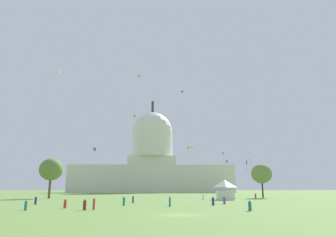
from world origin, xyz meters
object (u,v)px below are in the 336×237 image
person_red_front_left (65,204)px  kite_red_high (182,92)px  person_maroon_lawn_far_right (256,196)px  kite_green_low (227,161)px  kite_gold_high (134,116)px  person_teal_front_right (170,202)px  kite_yellow_low (192,147)px  kite_orange_high (139,76)px  tree_west_near (51,170)px  person_teal_front_center (26,206)px  person_maroon_aisle_center (133,199)px  person_maroon_back_left (85,205)px  capitol_building (152,162)px  person_navy_mid_center (36,201)px  kite_white_high (59,72)px  event_tent (225,190)px  kite_turquoise_low (251,154)px  person_red_mid_left (94,204)px  person_navy_near_tent (213,201)px  kite_black_mid (95,149)px  person_purple_mid_right (224,201)px  person_teal_edge_west (124,201)px  kite_magenta_mid (223,153)px  kite_cyan_mid (188,148)px  person_teal_back_center (250,206)px  tree_east_near (262,174)px

person_red_front_left → kite_red_high: bearing=43.8°
person_maroon_lawn_far_right → kite_green_low: 14.91m
kite_gold_high → kite_green_low: 65.36m
person_teal_front_right → kite_yellow_low: bearing=177.4°
person_red_front_left → kite_orange_high: (6.59, 79.42, 52.06)m
tree_west_near → person_teal_front_right: (35.33, -42.91, -7.97)m
person_teal_front_center → kite_orange_high: bearing=-120.1°
person_maroon_aisle_center → kite_yellow_low: 33.27m
person_teal_front_center → person_maroon_back_left: (8.40, 0.43, 0.05)m
person_maroon_aisle_center → person_maroon_back_left: (-5.57, -21.38, -0.02)m
capitol_building → person_maroon_lawn_far_right: (34.29, -117.82, -20.37)m
person_teal_front_center → kite_red_high: kite_red_high is taller
person_navy_mid_center → kite_white_high: 64.91m
event_tent → person_red_front_left: event_tent is taller
event_tent → person_maroon_aisle_center: bearing=-138.8°
person_teal_front_right → kite_green_low: size_ratio=1.65×
event_tent → kite_turquoise_low: size_ratio=1.47×
person_maroon_aisle_center → kite_gold_high: bearing=165.9°
person_red_mid_left → person_navy_near_tent: bearing=170.5°
person_navy_mid_center → kite_black_mid: size_ratio=0.45×
person_purple_mid_right → kite_yellow_low: 34.32m
tree_west_near → person_teal_front_center: bearing=-74.7°
person_maroon_lawn_far_right → person_maroon_back_left: size_ratio=0.98×
person_purple_mid_right → event_tent: bearing=-165.9°
person_maroon_back_left → kite_black_mid: kite_black_mid is taller
person_maroon_lawn_far_right → person_teal_edge_west: bearing=-72.0°
person_red_mid_left → kite_black_mid: size_ratio=0.48×
kite_orange_high → kite_magenta_mid: 69.37m
person_navy_near_tent → person_teal_front_right: (-8.30, -3.80, 0.10)m
person_red_mid_left → person_navy_near_tent: size_ratio=1.08×
person_teal_edge_west → person_navy_near_tent: bearing=51.0°
kite_magenta_mid → capitol_building: bearing=-142.2°
person_navy_near_tent → person_maroon_lawn_far_right: size_ratio=1.02×
kite_cyan_mid → kite_black_mid: bearing=74.4°
tree_west_near → kite_magenta_mid: size_ratio=3.51×
capitol_building → kite_green_low: capitol_building is taller
person_red_front_left → person_maroon_lawn_far_right: bearing=14.1°
person_teal_back_center → kite_green_low: bearing=17.4°
kite_green_low → kite_magenta_mid: size_ratio=0.31×
kite_white_high → tree_east_near: bearing=-76.8°
kite_gold_high → kite_white_high: 50.87m
kite_red_high → kite_white_high: 69.13m
person_maroon_lawn_far_right → kite_gold_high: size_ratio=0.50×
person_teal_front_right → kite_green_low: bearing=166.0°
person_maroon_aisle_center → kite_orange_high: kite_orange_high is taller
event_tent → person_navy_near_tent: (-8.24, -26.64, -1.94)m
person_maroon_lawn_far_right → kite_yellow_low: kite_yellow_low is taller
capitol_building → kite_green_low: (27.17, -111.26, -9.04)m
person_navy_near_tent → kite_black_mid: kite_black_mid is taller
person_maroon_aisle_center → person_red_front_left: bearing=-48.0°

